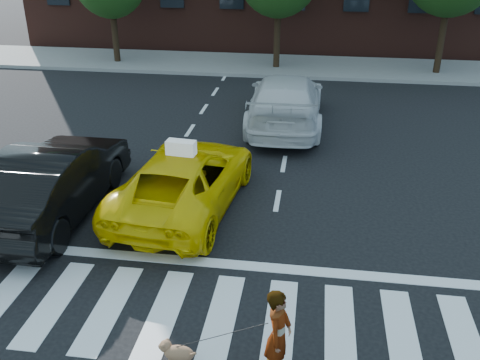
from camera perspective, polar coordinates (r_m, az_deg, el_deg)
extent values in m
plane|color=black|center=(9.61, -8.09, -13.89)|extent=(120.00, 120.00, 0.00)
cube|color=silver|center=(9.60, -8.09, -13.87)|extent=(13.00, 2.40, 0.01)
cube|color=silver|center=(10.83, -5.79, -8.54)|extent=(12.00, 0.30, 0.01)
cube|color=slate|center=(25.37, 2.82, 12.14)|extent=(30.00, 4.00, 0.15)
cylinder|color=black|center=(26.17, -13.24, 15.41)|extent=(0.28, 0.28, 3.25)
cylinder|color=black|center=(24.49, 3.99, 15.68)|extent=(0.28, 0.28, 3.55)
cylinder|color=black|center=(24.93, 20.81, 14.66)|extent=(0.28, 0.28, 3.85)
imported|color=#E4BF04|center=(12.47, -5.89, 0.11)|extent=(2.86, 5.31, 1.42)
imported|color=black|center=(12.75, -19.32, -0.02)|extent=(1.84, 5.16, 1.70)
imported|color=silver|center=(17.64, 4.89, 8.45)|extent=(2.46, 5.83, 1.68)
imported|color=#999999|center=(7.99, 4.11, -16.18)|extent=(0.47, 0.62, 1.52)
ellipsoid|color=brown|center=(8.56, -6.52, -17.92)|extent=(0.51, 0.35, 0.26)
sphere|color=brown|center=(8.60, -7.94, -17.14)|extent=(0.23, 0.23, 0.19)
sphere|color=brown|center=(8.66, -8.41, -17.15)|extent=(0.11, 0.11, 0.09)
cylinder|color=brown|center=(8.43, -5.11, -18.03)|extent=(0.14, 0.07, 0.11)
sphere|color=brown|center=(8.60, -7.75, -16.61)|extent=(0.08, 0.08, 0.07)
sphere|color=brown|center=(8.52, -8.18, -17.12)|extent=(0.08, 0.08, 0.07)
cylinder|color=brown|center=(8.75, -7.12, -18.09)|extent=(0.06, 0.06, 0.13)
cube|color=white|center=(11.94, -6.31, 3.45)|extent=(0.68, 0.35, 0.32)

